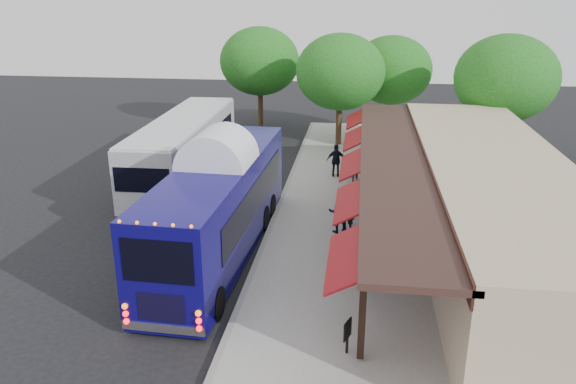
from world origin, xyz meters
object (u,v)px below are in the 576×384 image
at_px(city_bus, 185,147).
at_px(ped_a, 348,211).
at_px(ped_b, 339,212).
at_px(coach_bus, 220,202).
at_px(sign_board, 347,331).
at_px(ped_d, 355,168).
at_px(ped_c, 336,161).

height_order(city_bus, ped_a, city_bus).
bearing_deg(ped_a, ped_b, -149.38).
relative_size(coach_bus, sign_board, 11.92).
xyz_separation_m(coach_bus, ped_d, (4.85, 8.28, -1.07)).
height_order(coach_bus, city_bus, coach_bus).
distance_m(coach_bus, ped_c, 10.08).
xyz_separation_m(ped_b, ped_c, (-0.44, 7.18, 0.00)).
bearing_deg(sign_board, ped_d, 112.27).
xyz_separation_m(coach_bus, city_bus, (-3.85, 8.10, -0.21)).
relative_size(city_bus, ped_c, 7.08).
relative_size(ped_a, ped_c, 0.98).
distance_m(city_bus, ped_b, 10.15).
xyz_separation_m(coach_bus, sign_board, (4.87, -5.92, -1.19)).
xyz_separation_m(ped_c, ped_d, (1.00, -0.99, -0.06)).
bearing_deg(coach_bus, ped_a, 28.08).
relative_size(ped_b, sign_board, 1.73).
distance_m(ped_c, ped_d, 1.41).
relative_size(ped_a, ped_d, 1.05).
xyz_separation_m(ped_a, ped_d, (0.21, 6.04, -0.04)).
bearing_deg(city_bus, coach_bus, -65.40).
bearing_deg(ped_a, coach_bus, -146.51).
bearing_deg(city_bus, ped_c, 7.80).
bearing_deg(ped_b, sign_board, 87.76).
bearing_deg(ped_b, coach_bus, 19.57).
bearing_deg(coach_bus, sign_board, -48.22).
relative_size(ped_b, ped_d, 1.07).
relative_size(ped_c, ped_d, 1.08).
bearing_deg(city_bus, ped_d, 0.36).
bearing_deg(ped_d, ped_a, 91.39).
xyz_separation_m(ped_a, ped_b, (-0.35, -0.15, 0.02)).
bearing_deg(ped_b, ped_d, -101.57).
xyz_separation_m(city_bus, sign_board, (8.72, -14.02, -0.98)).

